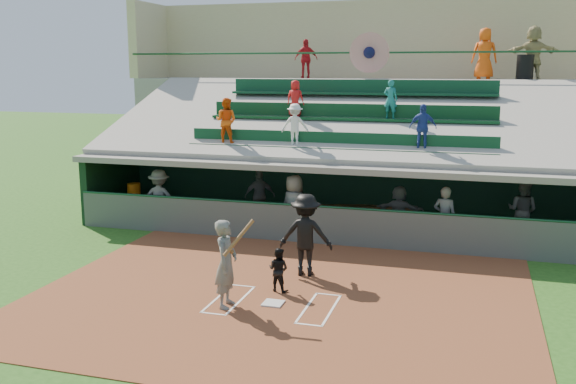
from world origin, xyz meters
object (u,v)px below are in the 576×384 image
(water_cooler, at_px, (134,190))
(trash_bin, at_px, (525,67))
(catcher, at_px, (278,270))
(home_plate, at_px, (273,303))
(batter_at_plate, at_px, (226,263))
(white_table, at_px, (135,206))

(water_cooler, xyz_separation_m, trash_bin, (12.63, 6.20, 4.08))
(catcher, xyz_separation_m, water_cooler, (-6.89, 5.64, 0.44))
(home_plate, distance_m, water_cooler, 9.59)
(home_plate, xyz_separation_m, batter_at_plate, (-0.91, -0.41, 0.94))
(batter_at_plate, xyz_separation_m, white_table, (-6.14, 6.91, -0.58))
(home_plate, bearing_deg, water_cooler, 137.39)
(home_plate, distance_m, white_table, 9.60)
(catcher, distance_m, white_table, 8.95)
(catcher, xyz_separation_m, trash_bin, (5.73, 11.85, 4.53))
(catcher, height_order, water_cooler, water_cooler)
(batter_at_plate, height_order, trash_bin, trash_bin)
(home_plate, bearing_deg, catcher, 99.32)
(batter_at_plate, distance_m, white_table, 9.27)
(white_table, bearing_deg, trash_bin, 16.97)
(home_plate, bearing_deg, batter_at_plate, -155.83)
(catcher, relative_size, trash_bin, 1.12)
(home_plate, height_order, batter_at_plate, batter_at_plate)
(catcher, xyz_separation_m, white_table, (-6.92, 5.68, -0.13))
(batter_at_plate, distance_m, catcher, 1.52)
(home_plate, height_order, catcher, catcher)
(catcher, distance_m, water_cooler, 8.92)
(home_plate, relative_size, trash_bin, 0.47)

